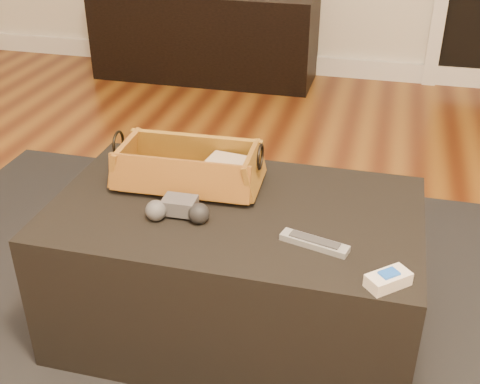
% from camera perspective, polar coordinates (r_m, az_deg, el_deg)
% --- Properties ---
extents(floor, '(5.00, 5.50, 0.01)m').
position_cam_1_polar(floor, '(1.78, -10.68, -17.00)').
color(floor, brown).
rests_on(floor, ground).
extents(baseboard, '(5.00, 0.04, 0.12)m').
position_cam_1_polar(baseboard, '(4.05, 5.26, 12.01)').
color(baseboard, white).
rests_on(baseboard, floor).
extents(media_cabinet, '(1.37, 0.45, 0.54)m').
position_cam_1_polar(media_cabinet, '(3.90, -3.34, 14.63)').
color(media_cabinet, black).
rests_on(media_cabinet, floor).
extents(area_rug, '(2.60, 2.00, 0.01)m').
position_cam_1_polar(area_rug, '(1.85, -0.86, -13.60)').
color(area_rug, black).
rests_on(area_rug, floor).
extents(ottoman, '(1.00, 0.60, 0.42)m').
position_cam_1_polar(ottoman, '(1.75, -0.48, -7.33)').
color(ottoman, black).
rests_on(ottoman, area_rug).
extents(tv_remote, '(0.22, 0.08, 0.02)m').
position_cam_1_polar(tv_remote, '(1.73, -5.68, 1.36)').
color(tv_remote, black).
rests_on(tv_remote, wicker_basket).
extents(cloth_bundle, '(0.12, 0.09, 0.06)m').
position_cam_1_polar(cloth_bundle, '(1.73, -1.09, 2.23)').
color(cloth_bundle, tan).
rests_on(cloth_bundle, wicker_basket).
extents(wicker_basket, '(0.43, 0.24, 0.15)m').
position_cam_1_polar(wicker_basket, '(1.72, -4.89, 2.20)').
color(wicker_basket, '#AF7627').
rests_on(wicker_basket, ottoman).
extents(game_controller, '(0.17, 0.10, 0.06)m').
position_cam_1_polar(game_controller, '(1.57, -5.87, -1.64)').
color(game_controller, '#444347').
rests_on(game_controller, ottoman).
extents(silver_remote, '(0.18, 0.08, 0.02)m').
position_cam_1_polar(silver_remote, '(1.48, 7.07, -4.79)').
color(silver_remote, gray).
rests_on(silver_remote, ottoman).
extents(cream_gadget, '(0.11, 0.10, 0.04)m').
position_cam_1_polar(cream_gadget, '(1.38, 13.87, -8.06)').
color(cream_gadget, silver).
rests_on(cream_gadget, ottoman).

